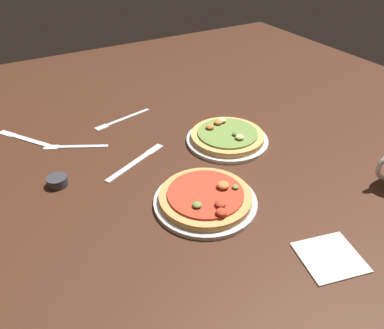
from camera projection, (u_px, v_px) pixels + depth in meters
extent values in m
cube|color=#3D2114|center=(192.00, 174.00, 1.11)|extent=(2.40, 2.40, 0.03)
cylinder|color=silver|center=(205.00, 202.00, 0.97)|extent=(0.26, 0.26, 0.01)
cylinder|color=tan|center=(205.00, 197.00, 0.97)|extent=(0.24, 0.24, 0.02)
cylinder|color=#B73823|center=(205.00, 194.00, 0.96)|extent=(0.19, 0.19, 0.01)
ellipsoid|color=#B73823|center=(221.00, 204.00, 0.91)|extent=(0.03, 0.03, 0.01)
ellipsoid|color=#C67038|center=(223.00, 185.00, 0.97)|extent=(0.03, 0.03, 0.02)
ellipsoid|color=olive|center=(235.00, 187.00, 0.97)|extent=(0.02, 0.02, 0.01)
ellipsoid|color=#B73823|center=(222.00, 212.00, 0.89)|extent=(0.03, 0.03, 0.01)
ellipsoid|color=olive|center=(197.00, 205.00, 0.91)|extent=(0.02, 0.02, 0.01)
cylinder|color=silver|center=(227.00, 140.00, 1.22)|extent=(0.26, 0.26, 0.01)
cylinder|color=tan|center=(227.00, 136.00, 1.22)|extent=(0.23, 0.23, 0.02)
cylinder|color=olive|center=(228.00, 133.00, 1.21)|extent=(0.19, 0.19, 0.01)
ellipsoid|color=olive|center=(236.00, 134.00, 1.19)|extent=(0.02, 0.02, 0.01)
ellipsoid|color=#DBC67A|center=(222.00, 120.00, 1.26)|extent=(0.03, 0.03, 0.01)
ellipsoid|color=olive|center=(211.00, 127.00, 1.22)|extent=(0.02, 0.02, 0.01)
ellipsoid|color=#C67038|center=(210.00, 127.00, 1.22)|extent=(0.03, 0.03, 0.01)
ellipsoid|color=#C67038|center=(218.00, 122.00, 1.25)|extent=(0.03, 0.03, 0.01)
ellipsoid|color=#DBC67A|center=(240.00, 137.00, 1.17)|extent=(0.03, 0.03, 0.01)
cylinder|color=#333338|center=(57.00, 181.00, 1.03)|extent=(0.06, 0.06, 0.03)
cube|color=silver|center=(330.00, 257.00, 0.83)|extent=(0.15, 0.15, 0.01)
cube|color=silver|center=(128.00, 117.00, 1.36)|extent=(0.18, 0.06, 0.01)
cube|color=silver|center=(102.00, 127.00, 1.30)|extent=(0.05, 0.03, 0.00)
cube|color=silver|center=(29.00, 140.00, 1.23)|extent=(0.11, 0.15, 0.01)
cube|color=silver|center=(7.00, 133.00, 1.27)|extent=(0.05, 0.06, 0.00)
cube|color=silver|center=(82.00, 146.00, 1.20)|extent=(0.15, 0.09, 0.01)
cube|color=silver|center=(51.00, 147.00, 1.20)|extent=(0.05, 0.04, 0.00)
cube|color=silver|center=(130.00, 165.00, 1.11)|extent=(0.18, 0.10, 0.01)
cube|color=silver|center=(155.00, 149.00, 1.19)|extent=(0.06, 0.05, 0.00)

